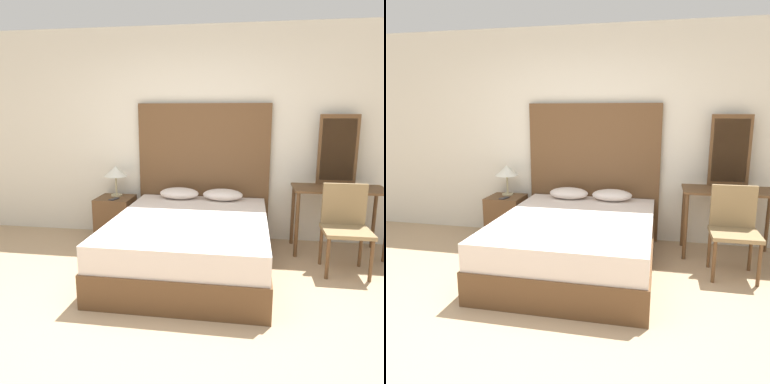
% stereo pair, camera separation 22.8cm
% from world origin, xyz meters
% --- Properties ---
extents(ground_plane, '(16.00, 16.00, 0.00)m').
position_xyz_m(ground_plane, '(0.00, 0.00, 0.00)').
color(ground_plane, tan).
extents(wall_back, '(10.00, 0.06, 2.70)m').
position_xyz_m(wall_back, '(0.00, 2.37, 1.35)').
color(wall_back, silver).
rests_on(wall_back, ground_plane).
extents(bed, '(1.62, 2.05, 0.57)m').
position_xyz_m(bed, '(0.14, 1.25, 0.28)').
color(bed, brown).
rests_on(bed, ground_plane).
extents(headboard, '(1.70, 0.05, 1.76)m').
position_xyz_m(headboard, '(0.14, 2.30, 0.88)').
color(headboard, brown).
rests_on(headboard, ground_plane).
extents(pillow_left, '(0.50, 0.31, 0.14)m').
position_xyz_m(pillow_left, '(-0.14, 2.07, 0.64)').
color(pillow_left, silver).
rests_on(pillow_left, bed).
extents(pillow_right, '(0.50, 0.31, 0.14)m').
position_xyz_m(pillow_right, '(0.41, 2.07, 0.64)').
color(pillow_right, silver).
rests_on(pillow_right, bed).
extents(phone_on_bed, '(0.09, 0.16, 0.01)m').
position_xyz_m(phone_on_bed, '(0.37, 1.34, 0.57)').
color(phone_on_bed, '#B7B7BC').
rests_on(phone_on_bed, bed).
extents(nightstand, '(0.45, 0.45, 0.56)m').
position_xyz_m(nightstand, '(-0.98, 2.03, 0.28)').
color(nightstand, brown).
rests_on(nightstand, ground_plane).
extents(table_lamp, '(0.30, 0.30, 0.40)m').
position_xyz_m(table_lamp, '(-1.00, 2.12, 0.88)').
color(table_lamp, tan).
rests_on(table_lamp, nightstand).
extents(phone_on_nightstand, '(0.10, 0.16, 0.01)m').
position_xyz_m(phone_on_nightstand, '(-0.96, 1.92, 0.57)').
color(phone_on_nightstand, '#232328').
rests_on(phone_on_nightstand, nightstand).
extents(vanity_desk, '(1.05, 0.53, 0.79)m').
position_xyz_m(vanity_desk, '(1.77, 1.98, 0.66)').
color(vanity_desk, brown).
rests_on(vanity_desk, ground_plane).
extents(vanity_mirror, '(0.46, 0.03, 0.84)m').
position_xyz_m(vanity_mirror, '(1.77, 2.22, 1.21)').
color(vanity_mirror, brown).
rests_on(vanity_mirror, vanity_desk).
extents(chair, '(0.47, 0.44, 0.91)m').
position_xyz_m(chair, '(1.74, 1.46, 0.53)').
color(chair, olive).
rests_on(chair, ground_plane).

